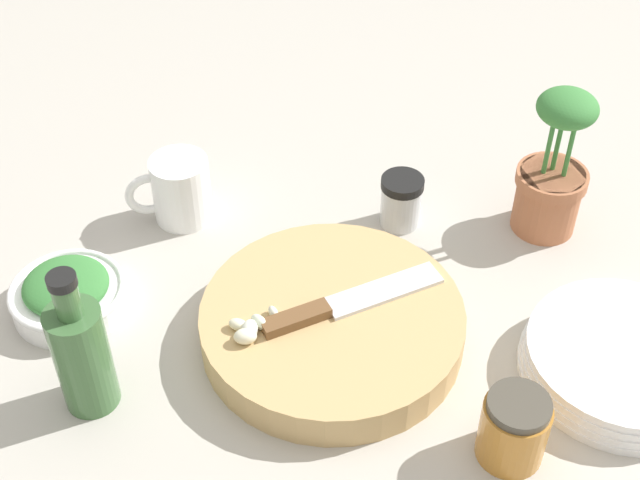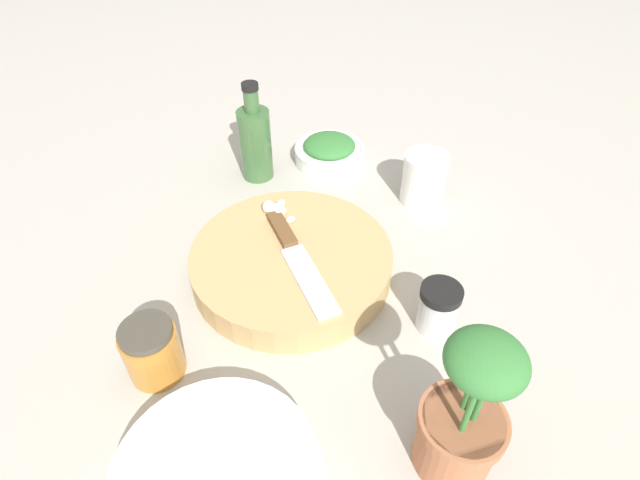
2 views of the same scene
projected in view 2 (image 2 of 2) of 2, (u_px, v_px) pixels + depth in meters
The scene contains 11 objects.
ground_plane at pixel (342, 286), 0.74m from camera, with size 5.00×5.00×0.00m, color #B2ADA3.
cutting_board at pixel (292, 262), 0.74m from camera, with size 0.30×0.30×0.04m.
chef_knife at pixel (295, 254), 0.72m from camera, with size 0.21×0.13×0.01m.
garlic_cloves at pixel (275, 209), 0.79m from camera, with size 0.06×0.06×0.02m.
herb_bowl at pixel (329, 151), 0.97m from camera, with size 0.14×0.14×0.05m.
spice_jar at pixel (438, 307), 0.66m from camera, with size 0.06×0.06×0.07m.
coffee_mug at pixel (423, 178), 0.87m from camera, with size 0.11×0.08×0.09m.
plate_stack at pixel (218, 479), 0.51m from camera, with size 0.22×0.22×0.04m.
honey_jar at pixel (152, 351), 0.60m from camera, with size 0.07×0.07×0.08m.
oil_bottle at pixel (255, 141), 0.90m from camera, with size 0.06×0.06×0.18m.
potted_herb at pixel (463, 421), 0.49m from camera, with size 0.09×0.09×0.20m.
Camera 2 is at (0.50, 0.02, 0.54)m, focal length 28.00 mm.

